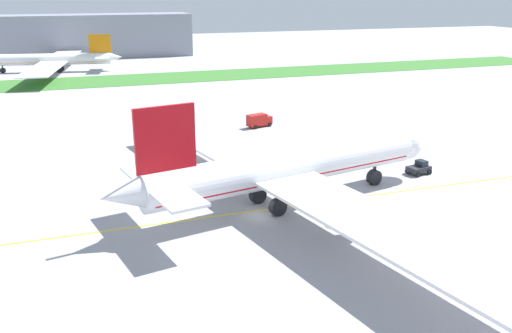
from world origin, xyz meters
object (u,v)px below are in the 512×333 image
at_px(ground_crew_wingwalker_port, 355,201).
at_px(airliner_foreground, 284,168).
at_px(pushback_tug, 419,168).
at_px(service_truck_baggage_loader, 259,120).
at_px(parked_airliner_far_centre, 52,60).

bearing_deg(ground_crew_wingwalker_port, airliner_foreground, 153.87).
height_order(pushback_tug, service_truck_baggage_loader, service_truck_baggage_loader).
bearing_deg(service_truck_baggage_loader, airliner_foreground, -105.20).
distance_m(pushback_tug, parked_airliner_far_centre, 150.32).
xyz_separation_m(service_truck_baggage_loader, parked_airliner_far_centre, (-42.22, 101.26, 2.89)).
distance_m(airliner_foreground, service_truck_baggage_loader, 45.16).
xyz_separation_m(airliner_foreground, ground_crew_wingwalker_port, (8.74, -4.29, -4.31)).
bearing_deg(service_truck_baggage_loader, pushback_tug, -69.96).
xyz_separation_m(airliner_foreground, service_truck_baggage_loader, (11.80, 43.42, -3.81)).
bearing_deg(service_truck_baggage_loader, ground_crew_wingwalker_port, -93.67).
distance_m(airliner_foreground, pushback_tug, 26.60).
bearing_deg(parked_airliner_far_centre, pushback_tug, -68.07).
bearing_deg(pushback_tug, service_truck_baggage_loader, 110.04).
height_order(ground_crew_wingwalker_port, parked_airliner_far_centre, parked_airliner_far_centre).
distance_m(airliner_foreground, ground_crew_wingwalker_port, 10.65).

